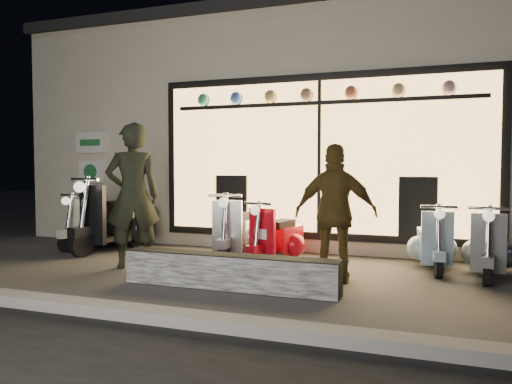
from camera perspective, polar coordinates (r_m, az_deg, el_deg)
ground at (r=6.54m, az=-3.59°, el=-9.45°), size 40.00×40.00×0.00m
kerb at (r=4.82m, az=-13.39°, el=-13.36°), size 40.00×0.25×0.12m
shop_building at (r=11.16m, az=6.72°, el=6.54°), size 10.20×6.23×4.20m
graffiti_barrier at (r=5.78m, az=-3.07°, el=-9.08°), size 2.56×0.28×0.40m
scooter_silver at (r=7.70m, az=-2.28°, el=-4.62°), size 0.54×1.36×0.97m
scooter_red at (r=7.26m, az=2.64°, el=-5.36°), size 0.57×1.24×0.88m
scooter_black at (r=8.75m, az=-15.09°, el=-3.27°), size 0.73×1.65×1.17m
scooter_cream at (r=9.09m, az=-17.38°, el=-3.74°), size 0.62×1.28×0.91m
scooter_blue at (r=7.30m, az=19.58°, el=-5.52°), size 0.48×1.23×0.87m
scooter_grey at (r=7.09m, az=25.11°, el=-5.81°), size 0.49×1.25×0.89m
man at (r=7.10m, az=-13.89°, el=-0.40°), size 0.87×0.81×2.00m
woman at (r=6.09m, az=9.11°, el=-2.41°), size 1.03×0.55×1.68m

